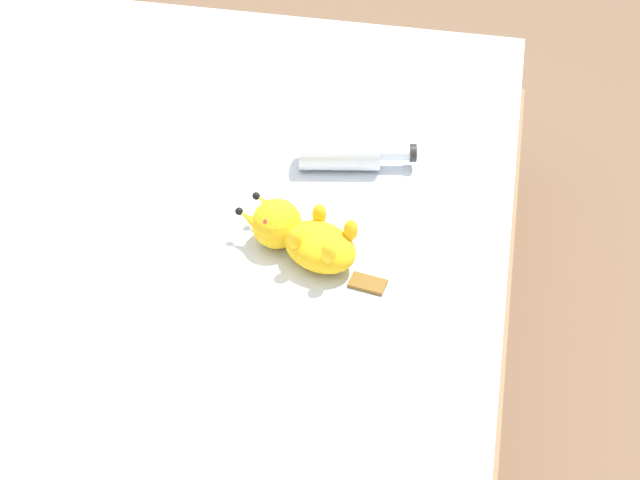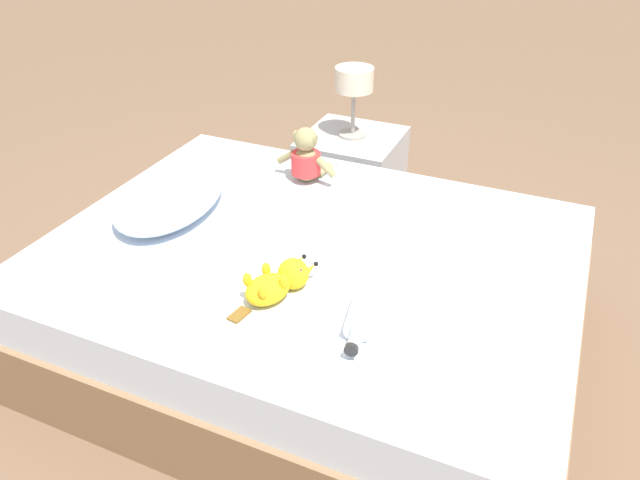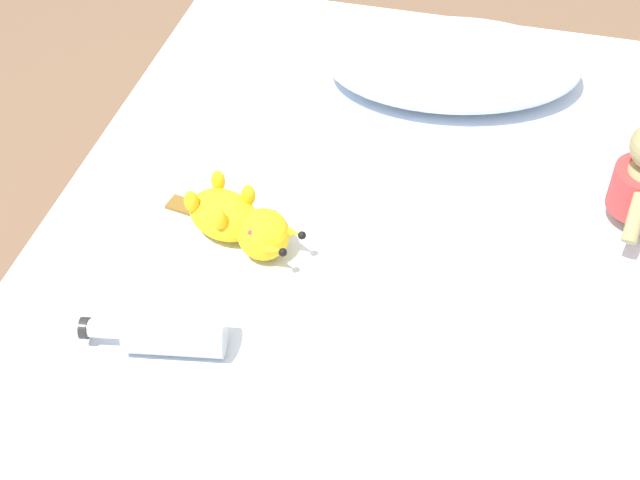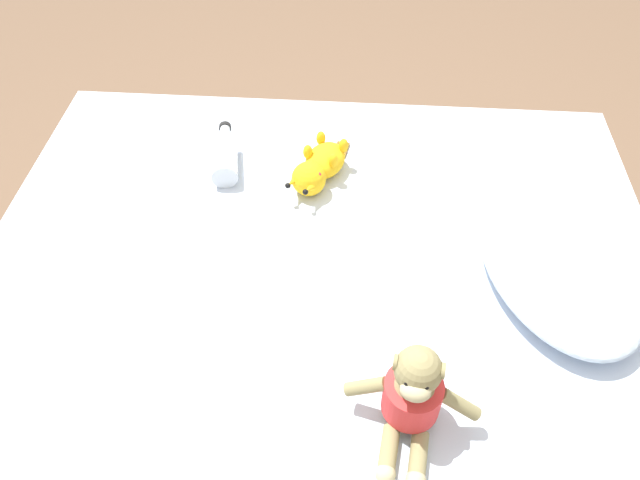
# 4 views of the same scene
# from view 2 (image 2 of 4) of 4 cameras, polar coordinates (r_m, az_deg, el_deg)

# --- Properties ---
(ground_plane) EXTENTS (16.00, 16.00, 0.00)m
(ground_plane) POSITION_cam_2_polar(r_m,az_deg,el_deg) (2.39, -0.84, -9.91)
(ground_plane) COLOR brown
(bed) EXTENTS (1.43, 1.86, 0.47)m
(bed) POSITION_cam_2_polar(r_m,az_deg,el_deg) (2.24, -0.89, -5.59)
(bed) COLOR #846647
(bed) RESTS_ON ground_plane
(pillow) EXTENTS (0.66, 0.48, 0.11)m
(pillow) POSITION_cam_2_polar(r_m,az_deg,el_deg) (2.38, -14.02, 4.14)
(pillow) COLOR silver
(pillow) RESTS_ON bed
(plush_monkey) EXTENTS (0.24, 0.29, 0.24)m
(plush_monkey) POSITION_cam_2_polar(r_m,az_deg,el_deg) (2.51, -1.20, 7.71)
(plush_monkey) COLOR #8E8456
(plush_monkey) RESTS_ON bed
(plush_yellow_creature) EXTENTS (0.32, 0.19, 0.10)m
(plush_yellow_creature) POSITION_cam_2_polar(r_m,az_deg,el_deg) (1.86, -3.94, -3.98)
(plush_yellow_creature) COLOR yellow
(plush_yellow_creature) RESTS_ON bed
(glass_bottle) EXTENTS (0.26, 0.11, 0.08)m
(glass_bottle) POSITION_cam_2_polar(r_m,az_deg,el_deg) (1.75, 3.94, -7.09)
(glass_bottle) COLOR silver
(glass_bottle) RESTS_ON bed
(nightstand) EXTENTS (0.47, 0.47, 0.44)m
(nightstand) POSITION_cam_2_polar(r_m,az_deg,el_deg) (3.15, 2.97, 6.17)
(nightstand) COLOR #B2B2B7
(nightstand) RESTS_ON ground_plane
(bedside_lamp) EXTENTS (0.18, 0.18, 0.34)m
(bedside_lamp) POSITION_cam_2_polar(r_m,az_deg,el_deg) (2.96, 3.24, 14.53)
(bedside_lamp) COLOR gray
(bedside_lamp) RESTS_ON nightstand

